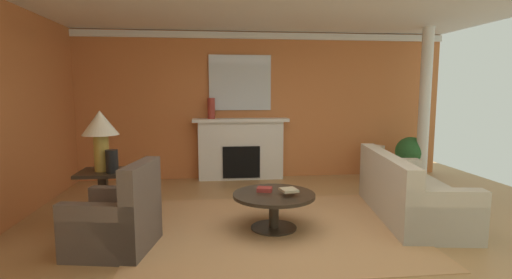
% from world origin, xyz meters
% --- Properties ---
extents(ground_plane, '(8.76, 8.76, 0.00)m').
position_xyz_m(ground_plane, '(0.00, 0.00, 0.00)').
color(ground_plane, tan).
extents(wall_fireplace, '(7.34, 0.12, 2.79)m').
position_xyz_m(wall_fireplace, '(0.00, 3.16, 1.39)').
color(wall_fireplace, '#CC723D').
rests_on(wall_fireplace, ground_plane).
extents(crown_moulding, '(7.34, 0.08, 0.12)m').
position_xyz_m(crown_moulding, '(0.00, 3.08, 2.71)').
color(crown_moulding, white).
extents(area_rug, '(3.28, 2.72, 0.01)m').
position_xyz_m(area_rug, '(-0.13, 0.20, 0.01)').
color(area_rug, tan).
rests_on(area_rug, ground_plane).
extents(fireplace, '(1.80, 0.35, 1.17)m').
position_xyz_m(fireplace, '(-0.33, 2.95, 0.55)').
color(fireplace, white).
rests_on(fireplace, ground_plane).
extents(mantel_mirror, '(1.17, 0.04, 1.04)m').
position_xyz_m(mantel_mirror, '(-0.33, 3.07, 1.84)').
color(mantel_mirror, silver).
extents(sofa, '(1.20, 2.21, 0.85)m').
position_xyz_m(sofa, '(1.73, 0.48, 0.30)').
color(sofa, beige).
rests_on(sofa, ground_plane).
extents(armchair_near_window, '(0.94, 0.94, 0.95)m').
position_xyz_m(armchair_near_window, '(-1.89, -0.22, 0.31)').
color(armchair_near_window, brown).
rests_on(armchair_near_window, ground_plane).
extents(coffee_table, '(1.00, 1.00, 0.45)m').
position_xyz_m(coffee_table, '(-0.13, 0.20, 0.34)').
color(coffee_table, '#2D2319').
rests_on(coffee_table, ground_plane).
extents(side_table, '(0.56, 0.56, 0.70)m').
position_xyz_m(side_table, '(-2.23, 0.58, 0.40)').
color(side_table, '#2D2319').
rests_on(side_table, ground_plane).
extents(table_lamp, '(0.44, 0.44, 0.75)m').
position_xyz_m(table_lamp, '(-2.23, 0.58, 1.22)').
color(table_lamp, '#B28E38').
rests_on(table_lamp, side_table).
extents(vase_mantel_left, '(0.14, 0.14, 0.38)m').
position_xyz_m(vase_mantel_left, '(-0.88, 2.90, 1.36)').
color(vase_mantel_left, '#9E3328').
rests_on(vase_mantel_left, fireplace).
extents(vase_on_side_table, '(0.15, 0.15, 0.28)m').
position_xyz_m(vase_on_side_table, '(-2.08, 0.46, 0.84)').
color(vase_on_side_table, black).
rests_on(vase_on_side_table, side_table).
extents(vase_tall_corner, '(0.35, 0.35, 0.65)m').
position_xyz_m(vase_tall_corner, '(2.21, 2.65, 0.32)').
color(vase_tall_corner, beige).
rests_on(vase_tall_corner, ground_plane).
extents(book_red_cover, '(0.21, 0.18, 0.05)m').
position_xyz_m(book_red_cover, '(-0.23, 0.31, 0.48)').
color(book_red_cover, maroon).
rests_on(book_red_cover, coffee_table).
extents(book_art_folio, '(0.22, 0.23, 0.03)m').
position_xyz_m(book_art_folio, '(0.03, 0.10, 0.52)').
color(book_art_folio, tan).
rests_on(book_art_folio, coffee_table).
extents(potted_plant, '(0.56, 0.56, 0.83)m').
position_xyz_m(potted_plant, '(2.81, 2.43, 0.49)').
color(potted_plant, '#A8754C').
rests_on(potted_plant, ground_plane).
extents(column_white, '(0.20, 0.20, 2.79)m').
position_xyz_m(column_white, '(2.92, 2.24, 1.39)').
color(column_white, white).
rests_on(column_white, ground_plane).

